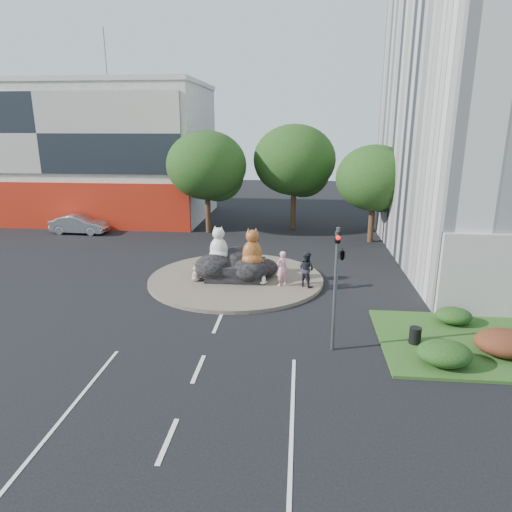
{
  "coord_description": "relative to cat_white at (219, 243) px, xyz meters",
  "views": [
    {
      "loc": [
        3.57,
        -14.69,
        8.64
      ],
      "look_at": [
        1.33,
        8.27,
        2.0
      ],
      "focal_mm": 32.0,
      "sensor_mm": 36.0,
      "label": 1
    }
  ],
  "objects": [
    {
      "name": "ground",
      "position": [
        1.01,
        -10.27,
        -2.12
      ],
      "size": [
        120.0,
        120.0,
        0.0
      ],
      "primitive_type": "plane",
      "color": "black",
      "rests_on": "ground"
    },
    {
      "name": "roundabout_island",
      "position": [
        1.01,
        -0.27,
        -2.02
      ],
      "size": [
        10.0,
        10.0,
        0.2
      ],
      "primitive_type": "cylinder",
      "color": "brown",
      "rests_on": "ground"
    },
    {
      "name": "rock_plinth",
      "position": [
        1.01,
        -0.27,
        -1.47
      ],
      "size": [
        3.2,
        2.6,
        0.9
      ],
      "primitive_type": null,
      "color": "black",
      "rests_on": "roundabout_island"
    },
    {
      "name": "shophouse_block",
      "position": [
        -16.99,
        17.65,
        4.06
      ],
      "size": [
        25.2,
        12.3,
        17.4
      ],
      "color": "silver",
      "rests_on": "ground"
    },
    {
      "name": "grass_verge",
      "position": [
        13.01,
        -7.27,
        -2.06
      ],
      "size": [
        10.0,
        6.0,
        0.12
      ],
      "primitive_type": "cube",
      "color": "#294918",
      "rests_on": "ground"
    },
    {
      "name": "tree_left",
      "position": [
        -2.92,
        11.8,
        3.13
      ],
      "size": [
        6.46,
        6.46,
        8.27
      ],
      "color": "#382314",
      "rests_on": "ground"
    },
    {
      "name": "tree_mid",
      "position": [
        4.08,
        13.8,
        3.44
      ],
      "size": [
        6.84,
        6.84,
        8.76
      ],
      "color": "#382314",
      "rests_on": "ground"
    },
    {
      "name": "tree_right",
      "position": [
        10.08,
        9.8,
        2.51
      ],
      "size": [
        5.7,
        5.7,
        7.3
      ],
      "color": "#382314",
      "rests_on": "ground"
    },
    {
      "name": "hedge_near_green",
      "position": [
        10.01,
        -9.27,
        -1.55
      ],
      "size": [
        2.0,
        1.6,
        0.9
      ],
      "primitive_type": "ellipsoid",
      "color": "black",
      "rests_on": "grass_verge"
    },
    {
      "name": "hedge_red",
      "position": [
        12.51,
        -8.27,
        -1.51
      ],
      "size": [
        2.2,
        1.76,
        0.99
      ],
      "primitive_type": "ellipsoid",
      "color": "#441D12",
      "rests_on": "grass_verge"
    },
    {
      "name": "hedge_back_green",
      "position": [
        11.51,
        -5.47,
        -1.64
      ],
      "size": [
        1.6,
        1.28,
        0.72
      ],
      "primitive_type": "ellipsoid",
      "color": "black",
      "rests_on": "grass_verge"
    },
    {
      "name": "traffic_light",
      "position": [
        6.11,
        -8.27,
        1.5
      ],
      "size": [
        0.44,
        1.24,
        5.0
      ],
      "color": "#595B60",
      "rests_on": "ground"
    },
    {
      "name": "street_lamp",
      "position": [
        13.83,
        -2.27,
        2.43
      ],
      "size": [
        2.34,
        0.22,
        8.06
      ],
      "color": "#595B60",
      "rests_on": "ground"
    },
    {
      "name": "cat_white",
      "position": [
        0.0,
        0.0,
        0.0
      ],
      "size": [
        1.49,
        1.38,
        2.04
      ],
      "primitive_type": null,
      "rotation": [
        0.0,
        0.0,
        -0.31
      ],
      "color": "silver",
      "rests_on": "rock_plinth"
    },
    {
      "name": "cat_tabby",
      "position": [
        2.01,
        -0.71,
        0.04
      ],
      "size": [
        1.56,
        1.45,
        2.13
      ],
      "primitive_type": null,
      "rotation": [
        0.0,
        0.0,
        0.32
      ],
      "color": "#A95E23",
      "rests_on": "rock_plinth"
    },
    {
      "name": "kitten_calico",
      "position": [
        -1.14,
        -1.11,
        -1.47
      ],
      "size": [
        0.71,
        0.72,
        0.91
      ],
      "primitive_type": null,
      "rotation": [
        0.0,
        0.0,
        -0.86
      ],
      "color": "beige",
      "rests_on": "roundabout_island"
    },
    {
      "name": "kitten_white",
      "position": [
        2.6,
        -1.32,
        -1.5
      ],
      "size": [
        0.65,
        0.63,
        0.84
      ],
      "primitive_type": null,
      "rotation": [
        0.0,
        0.0,
        0.5
      ],
      "color": "silver",
      "rests_on": "roundabout_island"
    },
    {
      "name": "pedestrian_pink",
      "position": [
        3.7,
        -1.44,
        -0.95
      ],
      "size": [
        0.84,
        0.81,
        1.94
      ],
      "primitive_type": "imported",
      "rotation": [
        0.0,
        0.0,
        3.85
      ],
      "color": "pink",
      "rests_on": "roundabout_island"
    },
    {
      "name": "pedestrian_dark",
      "position": [
        5.01,
        -1.41,
        -0.96
      ],
      "size": [
        1.18,
        1.14,
        1.92
      ],
      "primitive_type": "imported",
      "rotation": [
        0.0,
        0.0,
        2.52
      ],
      "color": "#212129",
      "rests_on": "roundabout_island"
    },
    {
      "name": "parked_car",
      "position": [
        -13.49,
        10.26,
        -1.36
      ],
      "size": [
        4.71,
        1.82,
        1.53
      ],
      "primitive_type": "imported",
      "rotation": [
        0.0,
        0.0,
        1.53
      ],
      "color": "#9A9DA1",
      "rests_on": "ground"
    },
    {
      "name": "litter_bin",
      "position": [
        9.36,
        -7.59,
        -1.66
      ],
      "size": [
        0.59,
        0.59,
        0.67
      ],
      "primitive_type": "cylinder",
      "rotation": [
        0.0,
        0.0,
        -0.29
      ],
      "color": "black",
      "rests_on": "grass_verge"
    }
  ]
}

